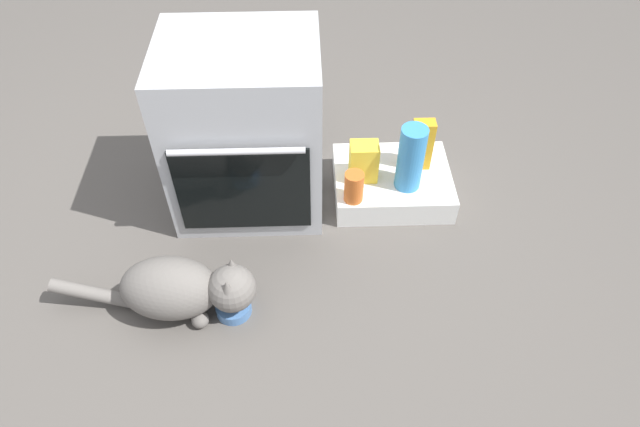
# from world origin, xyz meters

# --- Properties ---
(ground) EXTENTS (8.00, 8.00, 0.00)m
(ground) POSITION_xyz_m (0.00, 0.00, 0.00)
(ground) COLOR #56514C
(oven) EXTENTS (0.61, 0.55, 0.74)m
(oven) POSITION_xyz_m (0.01, 0.47, 0.37)
(oven) COLOR #B7BABF
(oven) RESTS_ON ground
(pantry_cabinet) EXTENTS (0.51, 0.41, 0.12)m
(pantry_cabinet) POSITION_xyz_m (0.64, 0.46, 0.06)
(pantry_cabinet) COLOR white
(pantry_cabinet) RESTS_ON ground
(food_bowl) EXTENTS (0.13, 0.13, 0.07)m
(food_bowl) POSITION_xyz_m (-0.03, -0.15, 0.03)
(food_bowl) COLOR #4C7AB7
(food_bowl) RESTS_ON ground
(cat) EXTENTS (0.77, 0.27, 0.26)m
(cat) POSITION_xyz_m (-0.20, -0.13, 0.13)
(cat) COLOR slate
(cat) RESTS_ON ground
(water_bottle) EXTENTS (0.11, 0.11, 0.30)m
(water_bottle) POSITION_xyz_m (0.69, 0.39, 0.27)
(water_bottle) COLOR #388CD1
(water_bottle) RESTS_ON pantry_cabinet
(snack_bag) EXTENTS (0.12, 0.09, 0.18)m
(snack_bag) POSITION_xyz_m (0.50, 0.44, 0.21)
(snack_bag) COLOR yellow
(snack_bag) RESTS_ON pantry_cabinet
(sauce_jar) EXTENTS (0.08, 0.08, 0.14)m
(sauce_jar) POSITION_xyz_m (0.45, 0.31, 0.19)
(sauce_jar) COLOR #D16023
(sauce_jar) RESTS_ON pantry_cabinet
(juice_carton) EXTENTS (0.09, 0.06, 0.24)m
(juice_carton) POSITION_xyz_m (0.76, 0.51, 0.24)
(juice_carton) COLOR orange
(juice_carton) RESTS_ON pantry_cabinet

